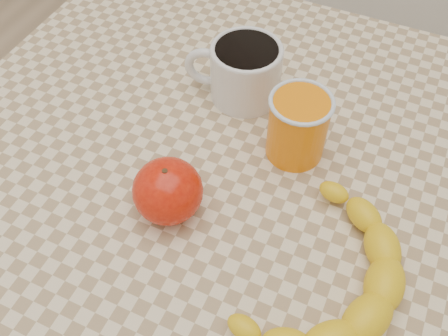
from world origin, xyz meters
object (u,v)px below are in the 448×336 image
at_px(orange_juice_glass, 298,126).
at_px(table, 224,215).
at_px(banana, 324,276).
at_px(coffee_mug, 244,70).
at_px(apple, 168,191).

bearing_deg(orange_juice_glass, table, -129.56).
distance_m(table, banana, 0.21).
distance_m(coffee_mug, orange_juice_glass, 0.12).
bearing_deg(table, coffee_mug, 104.27).
relative_size(table, apple, 7.85).
xyz_separation_m(coffee_mug, apple, (-0.00, -0.21, -0.01)).
height_order(orange_juice_glass, banana, orange_juice_glass).
xyz_separation_m(coffee_mug, banana, (0.19, -0.23, -0.02)).
distance_m(table, coffee_mug, 0.20).
bearing_deg(coffee_mug, orange_juice_glass, -34.58).
height_order(coffee_mug, banana, coffee_mug).
bearing_deg(table, apple, -119.56).
height_order(coffee_mug, apple, coffee_mug).
relative_size(apple, banana, 0.33).
bearing_deg(banana, orange_juice_glass, 138.34).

